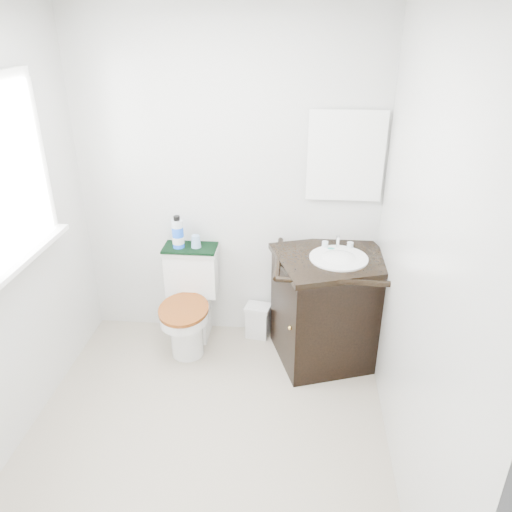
% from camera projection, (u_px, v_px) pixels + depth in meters
% --- Properties ---
extents(floor, '(2.40, 2.40, 0.00)m').
position_uv_depth(floor, '(205.00, 437.00, 3.03)').
color(floor, '#A99E88').
rests_on(floor, ground).
extents(wall_back, '(2.40, 0.00, 2.40)m').
position_uv_depth(wall_back, '(228.00, 187.00, 3.58)').
color(wall_back, silver).
rests_on(wall_back, ground).
extents(wall_front, '(2.40, 0.00, 2.40)m').
position_uv_depth(wall_front, '(110.00, 445.00, 1.43)').
color(wall_front, silver).
rests_on(wall_front, ground).
extents(wall_right, '(0.00, 2.40, 2.40)m').
position_uv_depth(wall_right, '(418.00, 270.00, 2.42)').
color(wall_right, silver).
rests_on(wall_right, ground).
extents(window, '(0.02, 0.70, 0.90)m').
position_uv_depth(window, '(4.00, 173.00, 2.67)').
color(window, white).
rests_on(window, wall_left).
extents(mirror, '(0.50, 0.02, 0.60)m').
position_uv_depth(mirror, '(346.00, 156.00, 3.38)').
color(mirror, silver).
rests_on(mirror, wall_back).
extents(toilet, '(0.40, 0.62, 0.75)m').
position_uv_depth(toilet, '(190.00, 305.00, 3.78)').
color(toilet, white).
rests_on(toilet, floor).
extents(vanity, '(0.93, 0.86, 0.92)m').
position_uv_depth(vanity, '(331.00, 305.00, 3.59)').
color(vanity, black).
rests_on(vanity, floor).
extents(trash_bin, '(0.21, 0.18, 0.27)m').
position_uv_depth(trash_bin, '(258.00, 320.00, 3.94)').
color(trash_bin, silver).
rests_on(trash_bin, floor).
extents(towel, '(0.40, 0.22, 0.02)m').
position_uv_depth(towel, '(190.00, 248.00, 3.70)').
color(towel, black).
rests_on(towel, toilet).
extents(mouthwash_bottle, '(0.09, 0.09, 0.25)m').
position_uv_depth(mouthwash_bottle, '(178.00, 233.00, 3.64)').
color(mouthwash_bottle, blue).
rests_on(mouthwash_bottle, towel).
extents(cup, '(0.07, 0.07, 0.09)m').
position_uv_depth(cup, '(196.00, 241.00, 3.67)').
color(cup, '#84ACD8').
rests_on(cup, towel).
extents(soap_bar, '(0.07, 0.04, 0.02)m').
position_uv_depth(soap_bar, '(331.00, 249.00, 3.51)').
color(soap_bar, '#1B8375').
rests_on(soap_bar, vanity).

